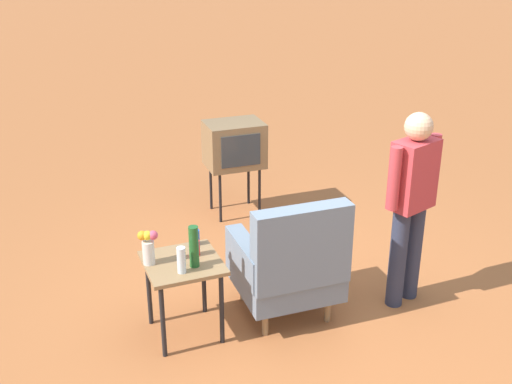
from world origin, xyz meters
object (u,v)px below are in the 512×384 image
Objects in this scene: soda_can_red at (195,248)px; flower_vase at (148,246)px; person_standing at (411,198)px; soda_can_blue at (195,237)px; side_table at (183,272)px; bottle_short_clear at (181,260)px; bottle_wine_green at (194,247)px; armchair at (290,263)px; tv_on_stand at (234,145)px.

soda_can_red is 0.46× the size of flower_vase.
person_standing reaches higher than soda_can_blue.
side_table is 0.25m from bottle_short_clear.
bottle_wine_green is 2.62× the size of soda_can_red.
armchair is at bearing -7.06° from person_standing.
armchair is at bearing 82.18° from tv_on_stand.
tv_on_stand is 0.63× the size of person_standing.
armchair is 1.12m from flower_vase.
armchair is 8.69× the size of soda_can_blue.
bottle_short_clear reaches higher than soda_can_blue.
soda_can_blue is 0.46× the size of flower_vase.
flower_vase is (0.30, -0.16, -0.01)m from bottle_wine_green.
person_standing reaches higher than side_table.
side_table is 2.27m from tv_on_stand.
armchair is 1.03× the size of tv_on_stand.
tv_on_stand is at bearing -97.82° from armchair.
tv_on_stand is at bearing -117.70° from soda_can_red.
armchair is at bearing -179.67° from bottle_wine_green.
person_standing is (-0.99, 0.12, 0.44)m from armchair.
bottle_short_clear is at bearing 25.67° from bottle_wine_green.
side_table is at bearing 25.68° from soda_can_red.
bottle_short_clear is at bearing -1.98° from person_standing.
side_table is 0.34m from flower_vase.
side_table is 0.39× the size of person_standing.
person_standing reaches higher than soda_can_red.
armchair is at bearing 173.52° from side_table.
person_standing is at bearing 108.08° from tv_on_stand.
armchair is at bearing 154.43° from soda_can_blue.
tv_on_stand is at bearing -71.92° from person_standing.
soda_can_blue is at bearing -106.47° from soda_can_red.
tv_on_stand reaches higher than side_table.
armchair reaches higher than soda_can_red.
tv_on_stand is 2.15m from soda_can_red.
bottle_short_clear is at bearing 3.75° from armchair.
side_table is at bearing 165.28° from flower_vase.
soda_can_red is (-0.06, -0.16, -0.10)m from bottle_wine_green.
person_standing is at bearing 165.09° from soda_can_blue.
side_table is at bearing -6.79° from person_standing.
person_standing is at bearing 172.94° from armchair.
flower_vase is (1.35, 1.90, -0.00)m from tv_on_stand.
side_table is at bearing 60.27° from tv_on_stand.
side_table is 0.28m from bottle_wine_green.
bottle_short_clear is (0.88, 0.06, 0.23)m from armchair.
armchair is 0.84m from side_table.
side_table is 0.20m from soda_can_red.
bottle_wine_green reaches higher than side_table.
soda_can_blue is at bearing 61.32° from tv_on_stand.
bottle_short_clear is (0.11, 0.05, -0.06)m from bottle_wine_green.
person_standing is at bearing 173.21° from side_table.
tv_on_stand is at bearing -119.73° from side_table.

